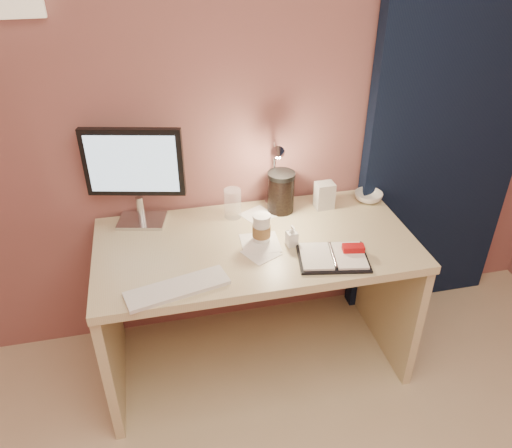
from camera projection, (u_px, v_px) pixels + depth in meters
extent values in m
plane|color=#8E5352|center=(237.00, 99.00, 2.23)|extent=(3.50, 0.00, 3.50)
cube|color=black|center=(450.00, 118.00, 2.45)|extent=(0.85, 0.08, 2.20)
cube|color=#C0B588|center=(256.00, 245.00, 2.21)|extent=(1.40, 0.70, 0.04)
cube|color=#C0B588|center=(110.00, 329.00, 2.27)|extent=(0.04, 0.66, 0.69)
cube|color=#C0B588|center=(386.00, 287.00, 2.53)|extent=(0.04, 0.66, 0.69)
cube|color=#C0B588|center=(242.00, 258.00, 2.64)|extent=(1.32, 0.03, 0.55)
cube|color=silver|center=(142.00, 220.00, 2.33)|extent=(0.24, 0.20, 0.01)
cylinder|color=silver|center=(140.00, 208.00, 2.29)|extent=(0.03, 0.03, 0.12)
cube|color=black|center=(134.00, 161.00, 2.17)|extent=(0.43, 0.13, 0.31)
cube|color=#A9CEE6|center=(135.00, 164.00, 2.14)|extent=(0.38, 0.09, 0.26)
cube|color=silver|center=(177.00, 288.00, 1.91)|extent=(0.41, 0.21, 0.02)
cube|color=black|center=(333.00, 258.00, 2.08)|extent=(0.32, 0.26, 0.01)
cube|color=white|center=(316.00, 256.00, 2.07)|extent=(0.16, 0.21, 0.01)
cube|color=white|center=(350.00, 255.00, 2.08)|extent=(0.16, 0.21, 0.01)
cube|color=#A80E0E|center=(353.00, 248.00, 2.09)|extent=(0.10, 0.06, 0.03)
cube|color=white|center=(261.00, 253.00, 2.12)|extent=(0.17, 0.17, 0.00)
cube|color=white|center=(260.00, 243.00, 2.18)|extent=(0.17, 0.17, 0.00)
cube|color=white|center=(258.00, 215.00, 2.38)|extent=(0.18, 0.18, 0.00)
cylinder|color=silver|center=(261.00, 229.00, 2.17)|extent=(0.07, 0.07, 0.12)
cylinder|color=brown|center=(261.00, 231.00, 2.17)|extent=(0.08, 0.08, 0.05)
cylinder|color=silver|center=(262.00, 216.00, 2.13)|extent=(0.08, 0.08, 0.01)
cylinder|color=white|center=(233.00, 203.00, 2.34)|extent=(0.08, 0.08, 0.14)
imported|color=silver|center=(368.00, 197.00, 2.49)|extent=(0.17, 0.17, 0.04)
imported|color=silver|center=(292.00, 236.00, 2.14)|extent=(0.05, 0.05, 0.10)
cylinder|color=black|center=(281.00, 194.00, 2.37)|extent=(0.13, 0.13, 0.18)
cube|color=silver|center=(324.00, 195.00, 2.41)|extent=(0.09, 0.07, 0.13)
cylinder|color=silver|center=(273.00, 202.00, 2.48)|extent=(0.08, 0.08, 0.01)
cylinder|color=silver|center=(274.00, 172.00, 2.39)|extent=(0.01, 0.01, 0.32)
cone|color=silver|center=(288.00, 154.00, 2.19)|extent=(0.07, 0.06, 0.07)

